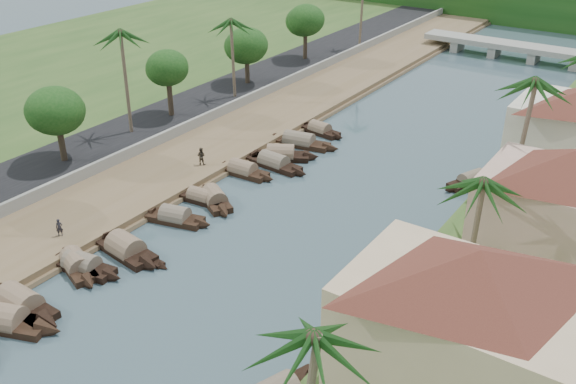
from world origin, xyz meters
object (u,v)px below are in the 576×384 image
Objects in this scene: sampan_1 at (20,304)px; person_near at (59,228)px; bridge at (515,48)px; building_near at (467,336)px.

person_near is at bearing 124.14° from sampan_1.
bridge is 76.54m from building_near.
bridge is 74.81m from person_near.
building_near is 1.77× the size of sampan_1.
building_near is at bearing -49.97° from person_near.
building_near is (18.99, -74.00, 4.66)m from bridge.
sampan_1 is (-28.16, -6.57, -5.96)m from building_near.
person_near is (-4.50, 7.02, 1.10)m from sampan_1.
bridge is at bearing 85.01° from sampan_1.
sampan_1 is at bearing -166.86° from building_near.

